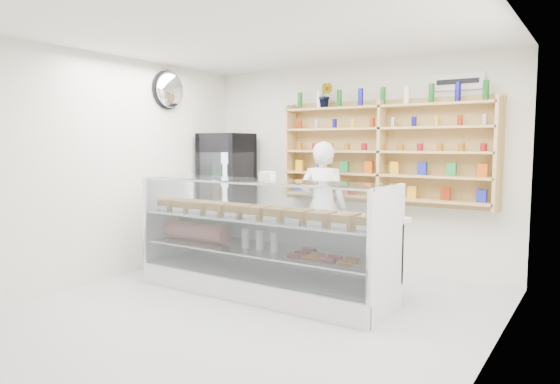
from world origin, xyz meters
The scene contains 8 objects.
room centered at (0.00, 0.00, 1.40)m, with size 5.00×5.00×5.00m.
display_counter centered at (-0.25, 0.72, 0.36)m, with size 2.99×0.89×1.30m.
shop_worker centered at (-0.16, 1.95, 0.87)m, with size 0.63×0.42×1.74m, color silver.
drinks_cooler centered at (-1.85, 2.02, 0.93)m, with size 0.71×0.69×1.86m.
wall_shelving centered at (0.50, 2.34, 1.59)m, with size 2.84×0.28×1.33m.
potted_plant centered at (-0.34, 2.34, 2.37)m, with size 0.19×0.15×0.34m, color #1E6626.
security_mirror centered at (-2.17, 1.20, 2.45)m, with size 0.15×0.50×0.50m, color silver.
wall_sign centered at (1.40, 2.47, 2.45)m, with size 0.62×0.03×0.20m, color white.
Camera 1 is at (2.97, -3.82, 1.70)m, focal length 32.00 mm.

